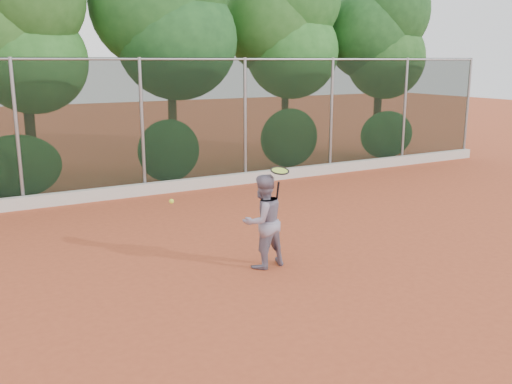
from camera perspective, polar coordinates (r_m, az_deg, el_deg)
ground at (r=9.20m, az=3.08°, el=-8.85°), size 80.00×80.00×0.00m
concrete_curb at (r=15.11m, az=-10.83°, el=0.29°), size 24.00×0.20×0.30m
tennis_player at (r=9.54m, az=0.69°, el=-2.94°), size 0.85×0.70×1.60m
chainlink_fence at (r=15.00m, az=-11.33°, el=6.81°), size 24.09×0.09×3.50m
foliage_backdrop at (r=16.70m, az=-15.78°, el=15.94°), size 23.70×3.63×7.55m
tennis_racket at (r=9.35m, az=2.37°, el=1.90°), size 0.35×0.34×0.56m
tennis_ball_in_flight at (r=8.41m, az=-8.45°, el=-0.92°), size 0.07×0.07×0.07m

